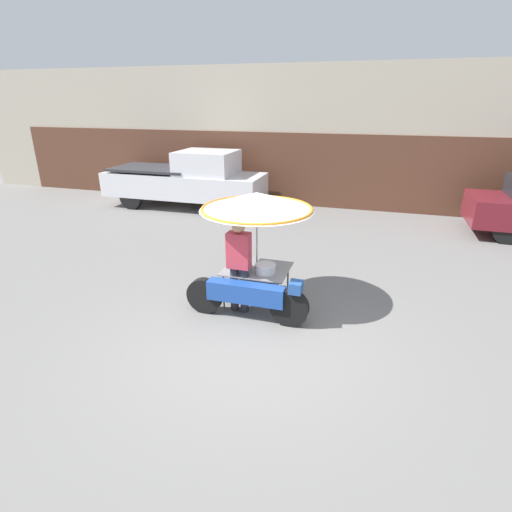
% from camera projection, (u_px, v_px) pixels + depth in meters
% --- Properties ---
extents(ground_plane, '(36.00, 36.00, 0.00)m').
position_uv_depth(ground_plane, '(252.00, 338.00, 6.12)').
color(ground_plane, slate).
extents(shopfront_building, '(28.00, 2.06, 4.49)m').
position_uv_depth(shopfront_building, '(334.00, 137.00, 13.66)').
color(shopfront_building, '#B2A893').
rests_on(shopfront_building, ground).
extents(vendor_motorcycle_cart, '(2.09, 1.91, 2.00)m').
position_uv_depth(vendor_motorcycle_cart, '(256.00, 221.00, 6.60)').
color(vendor_motorcycle_cart, black).
rests_on(vendor_motorcycle_cart, ground).
extents(vendor_person, '(0.38, 0.22, 1.63)m').
position_uv_depth(vendor_person, '(239.00, 261.00, 6.60)').
color(vendor_person, '#2D2D33').
rests_on(vendor_person, ground).
extents(pickup_truck, '(5.33, 1.77, 1.89)m').
position_uv_depth(pickup_truck, '(188.00, 180.00, 13.24)').
color(pickup_truck, black).
rests_on(pickup_truck, ground).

